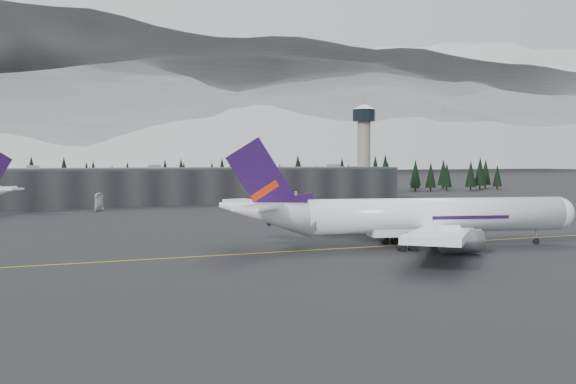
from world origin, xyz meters
name	(u,v)px	position (x,y,z in m)	size (l,w,h in m)	color
ground	(328,248)	(0.00, 0.00, 0.00)	(1400.00, 1400.00, 0.00)	black
taxiline	(333,249)	(0.00, -2.00, 0.01)	(400.00, 0.40, 0.02)	gold
terminal	(183,185)	(0.00, 125.00, 6.30)	(160.00, 30.00, 12.60)	black
control_tower	(364,140)	(75.00, 128.00, 23.41)	(10.00, 10.00, 37.70)	gray
treeline	(164,179)	(0.00, 162.00, 7.50)	(360.00, 20.00, 15.00)	black
mountain_ridge	(71,168)	(0.00, 1000.00, 0.00)	(4400.00, 900.00, 420.00)	white
jet_main	(406,216)	(13.18, -4.47, 5.54)	(66.08, 60.41, 19.64)	white
gse_vehicle_a	(99,209)	(-31.56, 97.31, 0.78)	(2.59, 5.61, 1.56)	silver
gse_vehicle_b	(297,201)	(37.24, 107.54, 0.74)	(1.75, 4.34, 1.48)	silver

